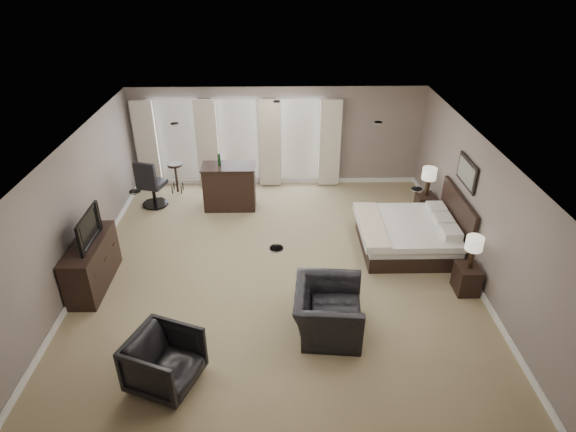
{
  "coord_description": "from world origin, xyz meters",
  "views": [
    {
      "loc": [
        0.04,
        -7.62,
        5.59
      ],
      "look_at": [
        0.2,
        0.4,
        1.1
      ],
      "focal_mm": 30.0,
      "sensor_mm": 36.0,
      "label": 1
    }
  ],
  "objects_px": {
    "bar_counter": "(230,187)",
    "bar_stool_left": "(176,178)",
    "armchair_near": "(328,304)",
    "tv": "(86,239)",
    "lamp_far": "(428,182)",
    "nightstand_far": "(424,205)",
    "bar_stool_right": "(236,194)",
    "desk_chair": "(152,183)",
    "lamp_near": "(473,252)",
    "armchair_far": "(164,359)",
    "bed": "(403,223)",
    "dresser": "(92,264)",
    "nightstand_near": "(467,279)"
  },
  "relations": [
    {
      "from": "bar_counter",
      "to": "bar_stool_left",
      "type": "relative_size",
      "value": 1.61
    },
    {
      "from": "armchair_near",
      "to": "tv",
      "type": "bearing_deg",
      "value": 78.36
    },
    {
      "from": "lamp_far",
      "to": "tv",
      "type": "bearing_deg",
      "value": -159.59
    },
    {
      "from": "nightstand_far",
      "to": "bar_stool_right",
      "type": "height_order",
      "value": "bar_stool_right"
    },
    {
      "from": "bar_counter",
      "to": "desk_chair",
      "type": "bearing_deg",
      "value": 175.76
    },
    {
      "from": "bar_counter",
      "to": "bar_stool_left",
      "type": "height_order",
      "value": "bar_counter"
    },
    {
      "from": "lamp_far",
      "to": "desk_chair",
      "type": "height_order",
      "value": "desk_chair"
    },
    {
      "from": "lamp_near",
      "to": "desk_chair",
      "type": "height_order",
      "value": "desk_chair"
    },
    {
      "from": "armchair_far",
      "to": "desk_chair",
      "type": "relative_size",
      "value": 0.76
    },
    {
      "from": "bed",
      "to": "tv",
      "type": "bearing_deg",
      "value": -169.44
    },
    {
      "from": "tv",
      "to": "armchair_near",
      "type": "height_order",
      "value": "armchair_near"
    },
    {
      "from": "dresser",
      "to": "armchair_far",
      "type": "xyz_separation_m",
      "value": [
        1.82,
        -2.4,
        -0.0
      ]
    },
    {
      "from": "lamp_near",
      "to": "bar_counter",
      "type": "bearing_deg",
      "value": 143.76
    },
    {
      "from": "armchair_near",
      "to": "lamp_far",
      "type": "bearing_deg",
      "value": -28.7
    },
    {
      "from": "bed",
      "to": "armchair_far",
      "type": "bearing_deg",
      "value": -140.08
    },
    {
      "from": "bar_stool_right",
      "to": "desk_chair",
      "type": "distance_m",
      "value": 2.06
    },
    {
      "from": "bar_stool_left",
      "to": "desk_chair",
      "type": "bearing_deg",
      "value": -119.24
    },
    {
      "from": "lamp_far",
      "to": "bar_counter",
      "type": "distance_m",
      "value": 4.67
    },
    {
      "from": "nightstand_far",
      "to": "dresser",
      "type": "relative_size",
      "value": 0.33
    },
    {
      "from": "lamp_near",
      "to": "bar_stool_left",
      "type": "height_order",
      "value": "lamp_near"
    },
    {
      "from": "lamp_near",
      "to": "dresser",
      "type": "distance_m",
      "value": 6.94
    },
    {
      "from": "bar_stool_left",
      "to": "dresser",
      "type": "bearing_deg",
      "value": -101.84
    },
    {
      "from": "nightstand_far",
      "to": "armchair_near",
      "type": "height_order",
      "value": "armchair_near"
    },
    {
      "from": "lamp_far",
      "to": "armchair_far",
      "type": "relative_size",
      "value": 0.73
    },
    {
      "from": "dresser",
      "to": "bar_counter",
      "type": "bearing_deg",
      "value": 53.23
    },
    {
      "from": "lamp_far",
      "to": "armchair_near",
      "type": "distance_m",
      "value": 4.73
    },
    {
      "from": "dresser",
      "to": "bar_stool_left",
      "type": "bearing_deg",
      "value": 78.16
    },
    {
      "from": "nightstand_far",
      "to": "bar_stool_left",
      "type": "distance_m",
      "value": 6.25
    },
    {
      "from": "armchair_near",
      "to": "armchair_far",
      "type": "xyz_separation_m",
      "value": [
        -2.44,
        -1.07,
        -0.08
      ]
    },
    {
      "from": "armchair_far",
      "to": "bar_counter",
      "type": "distance_m",
      "value": 5.48
    },
    {
      "from": "bed",
      "to": "lamp_near",
      "type": "relative_size",
      "value": 3.12
    },
    {
      "from": "dresser",
      "to": "desk_chair",
      "type": "bearing_deg",
      "value": 82.73
    },
    {
      "from": "nightstand_near",
      "to": "bar_counter",
      "type": "distance_m",
      "value": 5.75
    },
    {
      "from": "armchair_near",
      "to": "desk_chair",
      "type": "distance_m",
      "value": 5.95
    },
    {
      "from": "lamp_far",
      "to": "armchair_near",
      "type": "bearing_deg",
      "value": -124.28
    },
    {
      "from": "bed",
      "to": "armchair_near",
      "type": "relative_size",
      "value": 1.58
    },
    {
      "from": "tv",
      "to": "armchair_near",
      "type": "relative_size",
      "value": 0.83
    },
    {
      "from": "bed",
      "to": "armchair_far",
      "type": "relative_size",
      "value": 2.12
    },
    {
      "from": "nightstand_near",
      "to": "tv",
      "type": "distance_m",
      "value": 6.97
    },
    {
      "from": "lamp_near",
      "to": "tv",
      "type": "xyz_separation_m",
      "value": [
        -6.92,
        0.33,
        0.16
      ]
    },
    {
      "from": "nightstand_near",
      "to": "armchair_far",
      "type": "distance_m",
      "value": 5.5
    },
    {
      "from": "lamp_far",
      "to": "desk_chair",
      "type": "distance_m",
      "value": 6.55
    },
    {
      "from": "desk_chair",
      "to": "tv",
      "type": "bearing_deg",
      "value": 98.44
    },
    {
      "from": "bar_counter",
      "to": "bar_stool_left",
      "type": "distance_m",
      "value": 1.72
    },
    {
      "from": "lamp_near",
      "to": "armchair_far",
      "type": "height_order",
      "value": "lamp_near"
    },
    {
      "from": "lamp_far",
      "to": "dresser",
      "type": "distance_m",
      "value": 7.39
    },
    {
      "from": "lamp_near",
      "to": "bar_counter",
      "type": "distance_m",
      "value": 5.75
    },
    {
      "from": "nightstand_far",
      "to": "tv",
      "type": "relative_size",
      "value": 0.51
    },
    {
      "from": "desk_chair",
      "to": "lamp_near",
      "type": "bearing_deg",
      "value": 167.23
    },
    {
      "from": "tv",
      "to": "lamp_near",
      "type": "bearing_deg",
      "value": -92.69
    }
  ]
}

